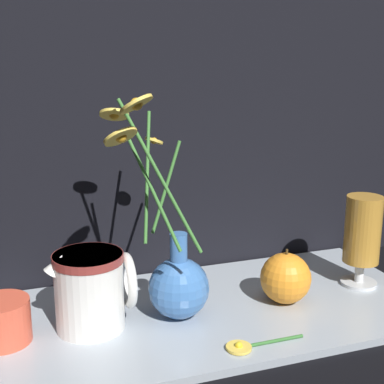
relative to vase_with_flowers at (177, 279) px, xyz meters
The scene contains 8 objects.
ground_plane 0.09m from the vase_with_flowers, 15.73° to the left, with size 6.00×6.00×0.00m, color black.
shelf 0.08m from the vase_with_flowers, 15.73° to the left, with size 0.76×0.34×0.01m.
vase_with_flowers is the anchor object (origin of this frame).
yellow_mug 0.26m from the vase_with_flowers, behind, with size 0.09×0.08×0.06m.
ceramic_pitcher 0.13m from the vase_with_flowers, behind, with size 0.13×0.10×0.13m.
tea_glass 0.34m from the vase_with_flowers, ahead, with size 0.06×0.06×0.16m.
orange_fruit 0.19m from the vase_with_flowers, ahead, with size 0.08×0.08×0.09m.
loose_daisy 0.15m from the vase_with_flowers, 60.95° to the right, with size 0.12×0.04×0.01m.
Camera 1 is at (-0.27, -0.73, 0.41)m, focal length 50.00 mm.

